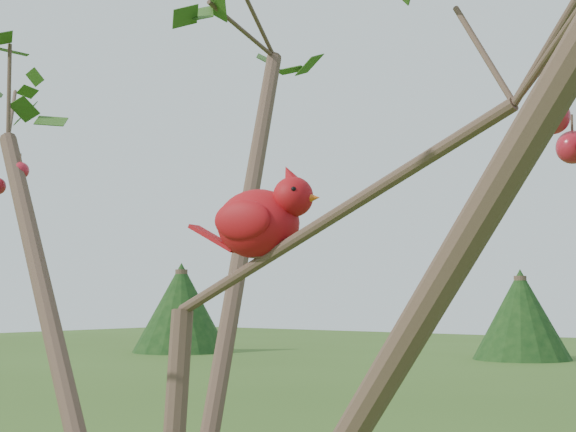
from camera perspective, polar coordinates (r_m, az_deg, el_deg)
name	(u,v)px	position (r m, az deg, el deg)	size (l,w,h in m)	color
crabapple_tree	(160,195)	(1.32, -8.30, 1.33)	(2.35, 2.05, 2.95)	#463025
cardinal	(262,220)	(1.32, -1.67, -0.26)	(0.22, 0.13, 0.15)	#B60F17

